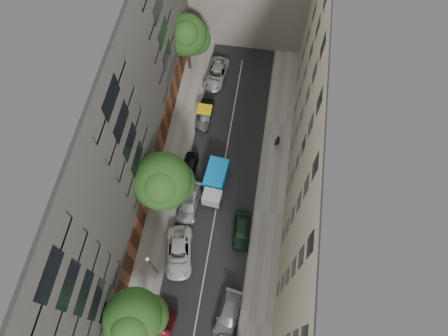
% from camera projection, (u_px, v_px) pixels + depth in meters
% --- Properties ---
extents(ground, '(120.00, 120.00, 0.00)m').
position_uv_depth(ground, '(217.00, 205.00, 42.07)').
color(ground, '#4C4C49').
rests_on(ground, ground).
extents(road_surface, '(8.00, 44.00, 0.02)m').
position_uv_depth(road_surface, '(217.00, 205.00, 42.06)').
color(road_surface, black).
rests_on(road_surface, ground).
extents(sidewalk_left, '(3.00, 44.00, 0.15)m').
position_uv_depth(sidewalk_left, '(166.00, 197.00, 42.38)').
color(sidewalk_left, gray).
rests_on(sidewalk_left, ground).
extents(sidewalk_right, '(3.00, 44.00, 0.15)m').
position_uv_depth(sidewalk_right, '(269.00, 212.00, 41.62)').
color(sidewalk_right, gray).
rests_on(sidewalk_right, ground).
extents(building_left, '(8.00, 44.00, 20.00)m').
position_uv_depth(building_left, '(87.00, 143.00, 33.85)').
color(building_left, '#53514E').
rests_on(building_left, ground).
extents(building_right, '(8.00, 44.00, 20.00)m').
position_uv_depth(building_right, '(349.00, 180.00, 32.33)').
color(building_right, beige).
rests_on(building_right, ground).
extents(tarp_truck, '(2.39, 5.17, 2.32)m').
position_uv_depth(tarp_truck, '(215.00, 182.00, 41.84)').
color(tarp_truck, black).
rests_on(tarp_truck, ground).
extents(car_left_1, '(2.11, 4.55, 1.44)m').
position_uv_depth(car_left_1, '(162.00, 335.00, 35.77)').
color(car_left_1, '#4D0F13').
rests_on(car_left_1, ground).
extents(car_left_2, '(3.38, 5.75, 1.50)m').
position_uv_depth(car_left_2, '(179.00, 252.00, 39.06)').
color(car_left_2, silver).
rests_on(car_left_2, ground).
extents(car_left_3, '(2.28, 4.91, 1.39)m').
position_uv_depth(car_left_3, '(189.00, 204.00, 41.36)').
color(car_left_3, '#B5B5BA').
rests_on(car_left_3, ground).
extents(car_left_4, '(1.62, 3.92, 1.33)m').
position_uv_depth(car_left_4, '(189.00, 169.00, 43.20)').
color(car_left_4, black).
rests_on(car_left_4, ground).
extents(car_left_5, '(1.57, 4.29, 1.41)m').
position_uv_depth(car_left_5, '(205.00, 115.00, 46.23)').
color(car_left_5, black).
rests_on(car_left_5, ground).
extents(car_left_6, '(2.94, 5.40, 1.44)m').
position_uv_depth(car_left_6, '(216.00, 74.00, 48.85)').
color(car_left_6, silver).
rests_on(car_left_6, ground).
extents(car_right_1, '(2.51, 4.88, 1.35)m').
position_uv_depth(car_right_1, '(228.00, 315.00, 36.56)').
color(car_right_1, slate).
rests_on(car_right_1, ground).
extents(car_right_2, '(1.92, 4.22, 1.41)m').
position_uv_depth(car_right_2, '(241.00, 230.00, 40.10)').
color(car_right_2, black).
rests_on(car_right_2, ground).
extents(tree_near, '(5.11, 4.81, 7.97)m').
position_uv_depth(tree_near, '(134.00, 319.00, 31.95)').
color(tree_near, '#382619').
rests_on(tree_near, sidewalk_left).
extents(tree_mid, '(5.79, 5.58, 8.16)m').
position_uv_depth(tree_mid, '(163.00, 183.00, 37.30)').
color(tree_mid, '#382619').
rests_on(tree_mid, sidewalk_left).
extents(tree_far, '(5.10, 4.80, 8.13)m').
position_uv_depth(tree_far, '(187.00, 37.00, 45.09)').
color(tree_far, '#382619').
rests_on(tree_far, sidewalk_left).
extents(lamp_post, '(0.36, 0.36, 5.79)m').
position_uv_depth(lamp_post, '(151.00, 264.00, 35.54)').
color(lamp_post, '#195838').
rests_on(lamp_post, sidewalk_left).
extents(pedestrian, '(0.81, 0.69, 1.88)m').
position_uv_depth(pedestrian, '(277.00, 141.00, 44.23)').
color(pedestrian, black).
rests_on(pedestrian, sidewalk_right).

